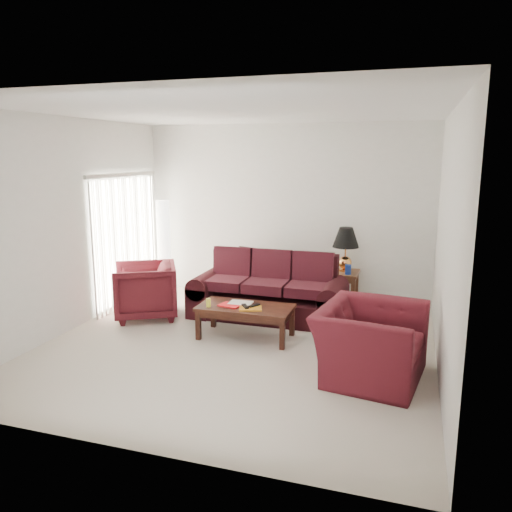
{
  "coord_description": "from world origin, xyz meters",
  "views": [
    {
      "loc": [
        2.12,
        -5.85,
        2.48
      ],
      "look_at": [
        0.0,
        0.85,
        1.05
      ],
      "focal_mm": 35.0,
      "sensor_mm": 36.0,
      "label": 1
    }
  ],
  "objects": [
    {
      "name": "yellow_glass",
      "position": [
        -0.46,
        0.16,
        0.51
      ],
      "size": [
        0.09,
        0.09,
        0.11
      ],
      "primitive_type": "cylinder",
      "rotation": [
        0.0,
        0.0,
        -0.4
      ],
      "color": "#FBF137",
      "rests_on": "coffee_table"
    },
    {
      "name": "remote_a",
      "position": [
        0.04,
        0.24,
        0.48
      ],
      "size": [
        0.15,
        0.18,
        0.02
      ],
      "primitive_type": "cube",
      "rotation": [
        0.0,
        0.0,
        0.61
      ],
      "color": "black",
      "rests_on": "coffee_table"
    },
    {
      "name": "coffee_table",
      "position": [
        0.01,
        0.34,
        0.23
      ],
      "size": [
        1.41,
        0.95,
        0.45
      ],
      "primitive_type": null,
      "rotation": [
        0.0,
        0.0,
        -0.26
      ],
      "color": "black",
      "rests_on": "ground"
    },
    {
      "name": "table_lamp",
      "position": [
        1.12,
        2.1,
        0.98
      ],
      "size": [
        0.43,
        0.43,
        0.71
      ],
      "primitive_type": null,
      "rotation": [
        0.0,
        0.0,
        -0.0
      ],
      "color": "#E49447",
      "rests_on": "end_table"
    },
    {
      "name": "magazine_red",
      "position": [
        -0.19,
        0.29,
        0.46
      ],
      "size": [
        0.33,
        0.28,
        0.02
      ],
      "primitive_type": "cube",
      "rotation": [
        0.0,
        0.0,
        -0.22
      ],
      "color": "red",
      "rests_on": "coffee_table"
    },
    {
      "name": "throw_pillow",
      "position": [
        -0.53,
        2.12,
        0.73
      ],
      "size": [
        0.42,
        0.28,
        0.4
      ],
      "primitive_type": "cube",
      "rotation": [
        -0.21,
        0.0,
        -0.25
      ],
      "color": "black",
      "rests_on": "sofa"
    },
    {
      "name": "armchair_right",
      "position": [
        1.74,
        -0.4,
        0.41
      ],
      "size": [
        1.27,
        1.41,
        0.81
      ],
      "primitive_type": "imported",
      "rotation": [
        0.0,
        0.0,
        1.42
      ],
      "color": "#481019",
      "rests_on": "ground"
    },
    {
      "name": "floor",
      "position": [
        0.0,
        0.0,
        0.0
      ],
      "size": [
        5.0,
        5.0,
        0.0
      ],
      "primitive_type": "plane",
      "color": "beige",
      "rests_on": "ground"
    },
    {
      "name": "magazine_orange",
      "position": [
        0.12,
        0.23,
        0.46
      ],
      "size": [
        0.35,
        0.31,
        0.02
      ],
      "primitive_type": "cube",
      "rotation": [
        0.0,
        0.0,
        0.31
      ],
      "color": "#C67A17",
      "rests_on": "coffee_table"
    },
    {
      "name": "clock",
      "position": [
        0.86,
        1.9,
        0.71
      ],
      "size": [
        0.17,
        0.11,
        0.16
      ],
      "primitive_type": "cube",
      "rotation": [
        0.0,
        0.0,
        -0.36
      ],
      "color": "silver",
      "rests_on": "end_table"
    },
    {
      "name": "remote_b",
      "position": [
        0.14,
        0.32,
        0.48
      ],
      "size": [
        0.13,
        0.17,
        0.02
      ],
      "primitive_type": "cube",
      "rotation": [
        0.0,
        0.0,
        -0.53
      ],
      "color": "black",
      "rests_on": "coffee_table"
    },
    {
      "name": "blue_canister",
      "position": [
        1.2,
        1.88,
        0.7
      ],
      "size": [
        0.12,
        0.12,
        0.15
      ],
      "primitive_type": "cylinder",
      "rotation": [
        0.0,
        0.0,
        0.36
      ],
      "color": "navy",
      "rests_on": "end_table"
    },
    {
      "name": "blinds",
      "position": [
        -2.42,
        1.3,
        1.08
      ],
      "size": [
        0.1,
        2.0,
        2.16
      ],
      "primitive_type": "cube",
      "color": "silver",
      "rests_on": "ground"
    },
    {
      "name": "end_table",
      "position": [
        1.06,
        2.05,
        0.31
      ],
      "size": [
        0.62,
        0.62,
        0.63
      ],
      "primitive_type": null,
      "rotation": [
        0.0,
        0.0,
        0.08
      ],
      "color": "#54361D",
      "rests_on": "ground"
    },
    {
      "name": "picture_frame",
      "position": [
        0.86,
        2.22,
        0.7
      ],
      "size": [
        0.18,
        0.19,
        0.05
      ],
      "primitive_type": "cube",
      "rotation": [
        1.36,
        0.0,
        0.62
      ],
      "color": "silver",
      "rests_on": "end_table"
    },
    {
      "name": "floor_lamp",
      "position": [
        -2.11,
        2.03,
        0.86
      ],
      "size": [
        0.29,
        0.29,
        1.71
      ],
      "primitive_type": null,
      "rotation": [
        0.0,
        0.0,
        0.06
      ],
      "color": "white",
      "rests_on": "ground"
    },
    {
      "name": "magazine_white",
      "position": [
        -0.09,
        0.42,
        0.46
      ],
      "size": [
        0.32,
        0.24,
        0.02
      ],
      "primitive_type": "cube",
      "rotation": [
        0.0,
        0.0,
        0.02
      ],
      "color": "white",
      "rests_on": "coffee_table"
    },
    {
      "name": "sofa",
      "position": [
        0.06,
        1.27,
        0.48
      ],
      "size": [
        2.37,
        1.03,
        0.97
      ],
      "primitive_type": null,
      "rotation": [
        0.0,
        0.0,
        -0.01
      ],
      "color": "black",
      "rests_on": "ground"
    },
    {
      "name": "armchair_left",
      "position": [
        -1.75,
        0.71,
        0.42
      ],
      "size": [
        1.26,
        1.25,
        0.85
      ],
      "primitive_type": "imported",
      "rotation": [
        0.0,
        0.0,
        -1.06
      ],
      "color": "#410F15",
      "rests_on": "ground"
    }
  ]
}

